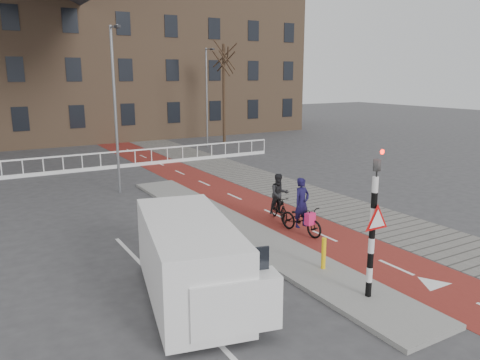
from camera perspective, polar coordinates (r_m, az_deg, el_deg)
ground at (r=13.49m, az=10.96°, el=-10.29°), size 120.00×120.00×0.00m
bike_lane at (r=22.22m, az=-3.26°, el=-0.90°), size 2.50×60.00×0.01m
sidewalk at (r=23.60m, az=2.79°, el=-0.09°), size 3.00×60.00×0.01m
curb_island at (r=16.12m, az=-0.39°, el=-5.96°), size 1.80×16.00×0.12m
traffic_signal at (r=11.07m, az=15.98°, el=-4.75°), size 0.80×0.80×3.68m
bollard at (r=12.85m, az=10.16°, el=-8.78°), size 0.12×0.12×0.86m
cyclist_near at (r=15.76m, az=7.51°, el=-4.27°), size 0.88×1.89×1.91m
cyclist_far at (r=17.07m, az=4.78°, el=-2.60°), size 0.84×1.65×1.73m
van at (r=11.05m, az=-6.28°, el=-9.60°), size 2.81×4.87×1.97m
railing at (r=26.88m, az=-22.81°, el=1.16°), size 28.00×0.10×0.99m
townhouse_row at (r=41.64m, az=-23.96°, el=15.20°), size 46.00×10.00×15.90m
tree_right at (r=36.45m, az=-1.96°, el=10.36°), size 0.23×0.23×7.50m
streetlight_near at (r=21.35m, az=-14.95°, el=8.01°), size 0.12×0.12×7.27m
streetlight_right at (r=34.52m, az=-4.08°, el=9.89°), size 0.12×0.12×7.11m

